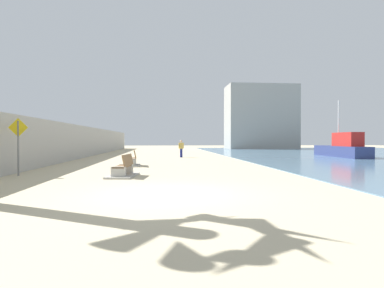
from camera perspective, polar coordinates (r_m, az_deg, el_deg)
name	(u,v)px	position (r m, az deg, el deg)	size (l,w,h in m)	color
ground_plane	(164,159)	(27.67, -4.92, -2.57)	(120.00, 120.00, 0.00)	#C6B793
seawall	(74,142)	(28.60, -20.13, 0.33)	(0.80, 64.00, 2.83)	#ADAAA3
bench_near	(123,171)	(14.53, -12.03, -4.71)	(1.34, 2.22, 0.98)	#ADAAA3
bench_far	(132,162)	(20.23, -10.59, -3.16)	(1.28, 2.19, 0.98)	#ADAAA3
person_walking	(181,147)	(29.33, -1.91, -0.60)	(0.49, 0.30, 1.58)	navy
boat_far_right	(342,148)	(32.79, 24.98, -0.63)	(2.09, 8.07, 5.27)	navy
pedestrian_sign	(18,140)	(16.41, -28.31, 0.65)	(0.85, 0.08, 2.59)	slate
harbor_building	(261,117)	(58.35, 12.03, 4.62)	(12.00, 6.00, 11.07)	#9E9E99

